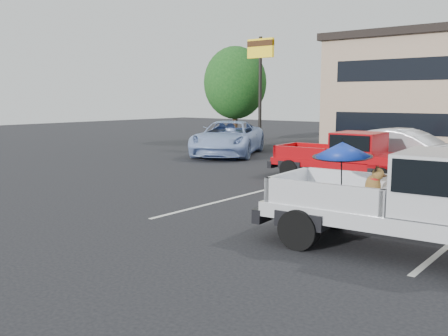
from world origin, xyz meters
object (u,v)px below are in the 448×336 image
(tree_left, at_px, (235,83))
(red_pickup, at_px, (354,155))
(motel_sign, at_px, (260,63))
(silver_sedan, at_px, (406,152))
(silver_pickup, at_px, (436,199))
(blue_suv, at_px, (228,138))

(tree_left, bearing_deg, red_pickup, -37.66)
(motel_sign, xyz_separation_m, red_pickup, (8.43, -6.59, -3.74))
(motel_sign, height_order, tree_left, tree_left)
(silver_sedan, bearing_deg, silver_pickup, -156.31)
(red_pickup, relative_size, silver_sedan, 1.01)
(motel_sign, relative_size, red_pickup, 1.17)
(tree_left, height_order, red_pickup, tree_left)
(motel_sign, bearing_deg, silver_pickup, -45.68)
(silver_pickup, relative_size, silver_sedan, 1.15)
(motel_sign, distance_m, blue_suv, 4.91)
(silver_sedan, bearing_deg, motel_sign, 68.94)
(silver_pickup, height_order, blue_suv, silver_pickup)
(tree_left, relative_size, silver_pickup, 1.03)
(tree_left, distance_m, silver_sedan, 15.26)
(silver_pickup, relative_size, red_pickup, 1.14)
(tree_left, distance_m, silver_pickup, 23.67)
(silver_pickup, bearing_deg, blue_suv, 136.72)
(blue_suv, bearing_deg, red_pickup, -49.00)
(silver_sedan, bearing_deg, blue_suv, 86.51)
(motel_sign, xyz_separation_m, silver_sedan, (9.27, -3.96, -3.82))
(silver_sedan, height_order, blue_suv, blue_suv)
(red_pickup, xyz_separation_m, silver_sedan, (0.84, 2.63, -0.08))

